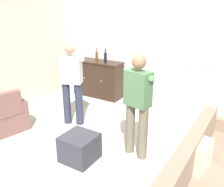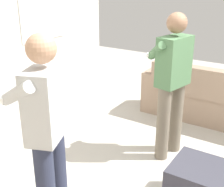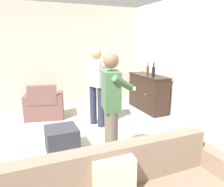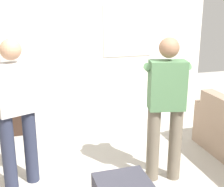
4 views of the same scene
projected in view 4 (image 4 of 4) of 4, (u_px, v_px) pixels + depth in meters
The scene contains 3 objects.
wall_back_with_window at pixel (66, 40), 5.29m from camera, with size 5.20×0.15×2.80m.
person_standing_left at pixel (15, 108), 3.37m from camera, with size 0.52×0.52×1.68m.
person_standing_right at pixel (166, 104), 3.50m from camera, with size 0.54×0.51×1.68m.
Camera 4 is at (-0.76, -2.67, 2.05)m, focal length 50.00 mm.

